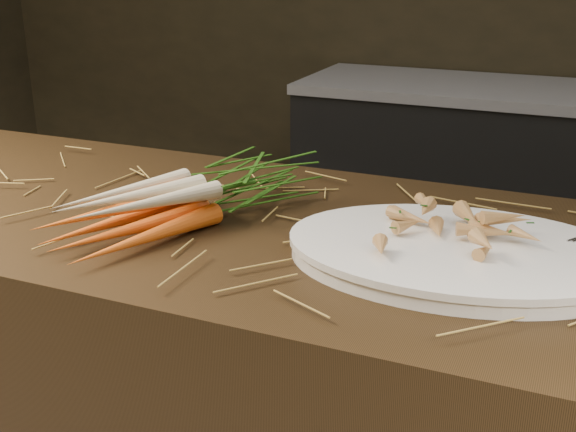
% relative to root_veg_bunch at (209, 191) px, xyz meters
% --- Properties ---
extents(back_counter, '(1.82, 0.62, 0.84)m').
position_rel_root_veg_bunch_xyz_m(back_counter, '(0.38, 1.89, -0.53)').
color(back_counter, black).
rests_on(back_counter, ground).
extents(straw_bedding, '(1.40, 0.60, 0.02)m').
position_rel_root_veg_bunch_xyz_m(straw_bedding, '(0.08, 0.01, -0.04)').
color(straw_bedding, olive).
rests_on(straw_bedding, main_counter).
extents(root_veg_bunch, '(0.35, 0.55, 0.10)m').
position_rel_root_veg_bunch_xyz_m(root_veg_bunch, '(0.00, 0.00, 0.00)').
color(root_veg_bunch, '#F15719').
rests_on(root_veg_bunch, main_counter).
extents(serving_platter, '(0.55, 0.41, 0.03)m').
position_rel_root_veg_bunch_xyz_m(serving_platter, '(0.45, -0.04, -0.03)').
color(serving_platter, white).
rests_on(serving_platter, main_counter).
extents(roasted_veg_heap, '(0.27, 0.21, 0.06)m').
position_rel_root_veg_bunch_xyz_m(roasted_veg_heap, '(0.45, -0.04, 0.01)').
color(roasted_veg_heap, '#AE7237').
rests_on(roasted_veg_heap, serving_platter).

